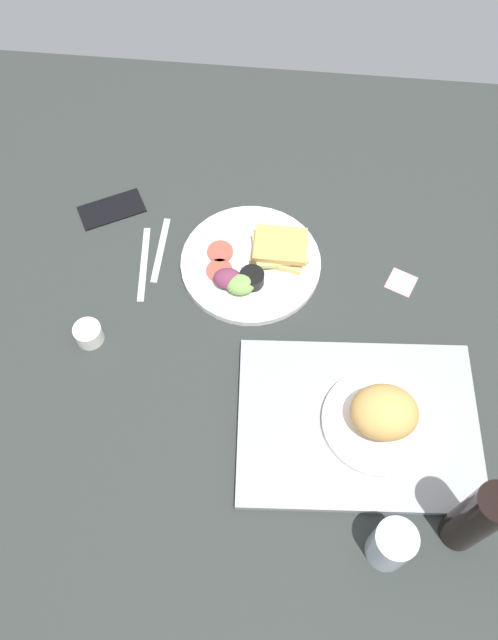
{
  "coord_description": "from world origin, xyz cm",
  "views": [
    {
      "loc": [
        -4.29,
        65.5,
        116.84
      ],
      "look_at": [
        2.0,
        3.0,
        4.0
      ],
      "focal_mm": 36.52,
      "sensor_mm": 36.0,
      "label": 1
    }
  ],
  "objects_px": {
    "sticky_note": "(401,282)",
    "bread_plate_near": "(382,416)",
    "espresso_cup": "(89,334)",
    "fork": "(161,250)",
    "plate_with_salad": "(254,263)",
    "cell_phone": "(112,209)",
    "soda_bottle": "(476,518)",
    "serving_tray": "(358,423)",
    "knife": "(144,264)",
    "drinking_glass": "(391,545)"
  },
  "relations": [
    {
      "from": "sticky_note",
      "to": "espresso_cup",
      "type": "bearing_deg",
      "value": 17.51
    },
    {
      "from": "serving_tray",
      "to": "plate_with_salad",
      "type": "height_order",
      "value": "plate_with_salad"
    },
    {
      "from": "soda_bottle",
      "to": "cell_phone",
      "type": "height_order",
      "value": "soda_bottle"
    },
    {
      "from": "soda_bottle",
      "to": "cell_phone",
      "type": "xyz_separation_m",
      "value": [
        0.74,
        -0.64,
        -0.11
      ]
    },
    {
      "from": "drinking_glass",
      "to": "cell_phone",
      "type": "bearing_deg",
      "value": -47.87
    },
    {
      "from": "fork",
      "to": "sticky_note",
      "type": "relative_size",
      "value": 3.04
    },
    {
      "from": "soda_bottle",
      "to": "espresso_cup",
      "type": "height_order",
      "value": "soda_bottle"
    },
    {
      "from": "soda_bottle",
      "to": "knife",
      "type": "relative_size",
      "value": 1.17
    },
    {
      "from": "serving_tray",
      "to": "plate_with_salad",
      "type": "bearing_deg",
      "value": -55.56
    },
    {
      "from": "fork",
      "to": "cell_phone",
      "type": "height_order",
      "value": "cell_phone"
    },
    {
      "from": "drinking_glass",
      "to": "espresso_cup",
      "type": "relative_size",
      "value": 1.97
    },
    {
      "from": "plate_with_salad",
      "to": "drinking_glass",
      "type": "height_order",
      "value": "drinking_glass"
    },
    {
      "from": "espresso_cup",
      "to": "sticky_note",
      "type": "relative_size",
      "value": 1.0
    },
    {
      "from": "plate_with_salad",
      "to": "fork",
      "type": "height_order",
      "value": "plate_with_salad"
    },
    {
      "from": "serving_tray",
      "to": "plate_with_salad",
      "type": "distance_m",
      "value": 0.41
    },
    {
      "from": "plate_with_salad",
      "to": "espresso_cup",
      "type": "xyz_separation_m",
      "value": [
        0.31,
        0.21,
        0.0
      ]
    },
    {
      "from": "drinking_glass",
      "to": "soda_bottle",
      "type": "bearing_deg",
      "value": -160.72
    },
    {
      "from": "drinking_glass",
      "to": "fork",
      "type": "height_order",
      "value": "drinking_glass"
    },
    {
      "from": "serving_tray",
      "to": "cell_phone",
      "type": "height_order",
      "value": "serving_tray"
    },
    {
      "from": "plate_with_salad",
      "to": "cell_phone",
      "type": "height_order",
      "value": "plate_with_salad"
    },
    {
      "from": "fork",
      "to": "plate_with_salad",
      "type": "bearing_deg",
      "value": 84.08
    },
    {
      "from": "bread_plate_near",
      "to": "soda_bottle",
      "type": "xyz_separation_m",
      "value": [
        -0.14,
        0.18,
        0.06
      ]
    },
    {
      "from": "plate_with_salad",
      "to": "soda_bottle",
      "type": "xyz_separation_m",
      "value": [
        -0.41,
        0.52,
        0.09
      ]
    },
    {
      "from": "plate_with_salad",
      "to": "sticky_note",
      "type": "distance_m",
      "value": 0.32
    },
    {
      "from": "knife",
      "to": "fork",
      "type": "bearing_deg",
      "value": 137.35
    },
    {
      "from": "bread_plate_near",
      "to": "drinking_glass",
      "type": "xyz_separation_m",
      "value": [
        -0.02,
        0.22,
        0.0
      ]
    },
    {
      "from": "plate_with_salad",
      "to": "cell_phone",
      "type": "xyz_separation_m",
      "value": [
        0.34,
        -0.12,
        -0.01
      ]
    },
    {
      "from": "drinking_glass",
      "to": "soda_bottle",
      "type": "relative_size",
      "value": 0.5
    },
    {
      "from": "soda_bottle",
      "to": "espresso_cup",
      "type": "xyz_separation_m",
      "value": [
        0.72,
        -0.31,
        -0.09
      ]
    },
    {
      "from": "bread_plate_near",
      "to": "cell_phone",
      "type": "bearing_deg",
      "value": -37.28
    },
    {
      "from": "fork",
      "to": "espresso_cup",
      "type": "bearing_deg",
      "value": -23.92
    },
    {
      "from": "fork",
      "to": "serving_tray",
      "type": "bearing_deg",
      "value": 51.27
    },
    {
      "from": "serving_tray",
      "to": "drinking_glass",
      "type": "distance_m",
      "value": 0.23
    },
    {
      "from": "serving_tray",
      "to": "espresso_cup",
      "type": "height_order",
      "value": "espresso_cup"
    },
    {
      "from": "cell_phone",
      "to": "serving_tray",
      "type": "bearing_deg",
      "value": 112.28
    },
    {
      "from": "drinking_glass",
      "to": "sticky_note",
      "type": "height_order",
      "value": "drinking_glass"
    },
    {
      "from": "sticky_note",
      "to": "bread_plate_near",
      "type": "bearing_deg",
      "value": 81.22
    },
    {
      "from": "soda_bottle",
      "to": "fork",
      "type": "relative_size",
      "value": 1.31
    },
    {
      "from": "serving_tray",
      "to": "knife",
      "type": "height_order",
      "value": "serving_tray"
    },
    {
      "from": "cell_phone",
      "to": "sticky_note",
      "type": "xyz_separation_m",
      "value": [
        -0.65,
        0.13,
        -0.0
      ]
    },
    {
      "from": "serving_tray",
      "to": "espresso_cup",
      "type": "bearing_deg",
      "value": -13.45
    },
    {
      "from": "knife",
      "to": "cell_phone",
      "type": "distance_m",
      "value": 0.17
    },
    {
      "from": "serving_tray",
      "to": "sticky_note",
      "type": "xyz_separation_m",
      "value": [
        -0.09,
        -0.33,
        -0.01
      ]
    },
    {
      "from": "bread_plate_near",
      "to": "fork",
      "type": "xyz_separation_m",
      "value": [
        0.47,
        -0.36,
        -0.05
      ]
    },
    {
      "from": "espresso_cup",
      "to": "sticky_note",
      "type": "height_order",
      "value": "espresso_cup"
    },
    {
      "from": "plate_with_salad",
      "to": "soda_bottle",
      "type": "height_order",
      "value": "soda_bottle"
    },
    {
      "from": "drinking_glass",
      "to": "soda_bottle",
      "type": "xyz_separation_m",
      "value": [
        -0.12,
        -0.04,
        0.06
      ]
    },
    {
      "from": "espresso_cup",
      "to": "fork",
      "type": "relative_size",
      "value": 0.33
    },
    {
      "from": "drinking_glass",
      "to": "knife",
      "type": "bearing_deg",
      "value": -46.36
    },
    {
      "from": "serving_tray",
      "to": "fork",
      "type": "bearing_deg",
      "value": -39.45
    }
  ]
}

